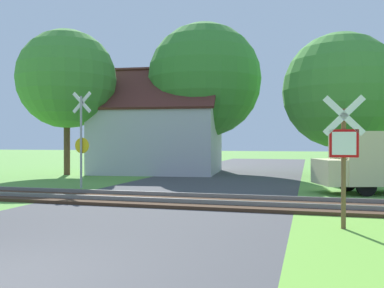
{
  "coord_description": "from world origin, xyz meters",
  "views": [
    {
      "loc": [
        4.23,
        -4.54,
        1.88
      ],
      "look_at": [
        0.5,
        9.04,
        1.8
      ],
      "focal_mm": 40.0,
      "sensor_mm": 36.0,
      "label": 1
    }
  ],
  "objects": [
    {
      "name": "crossing_sign_far",
      "position": [
        -4.67,
        10.96,
        2.11
      ],
      "size": [
        0.88,
        0.15,
        3.91
      ],
      "rotation": [
        0.0,
        0.0,
        -0.06
      ],
      "color": "#9E9EA5",
      "rests_on": "ground"
    },
    {
      "name": "stop_sign_near",
      "position": [
        4.94,
        5.14,
        1.66
      ],
      "size": [
        0.88,
        0.15,
        2.88
      ],
      "rotation": [
        0.0,
        0.0,
        3.17
      ],
      "color": "brown",
      "rests_on": "ground"
    },
    {
      "name": "tree_right",
      "position": [
        5.85,
        19.45,
        4.58
      ],
      "size": [
        6.13,
        6.13,
        7.65
      ],
      "color": "#513823",
      "rests_on": "ground"
    },
    {
      "name": "house",
      "position": [
        -4.55,
        19.9,
        2.09
      ],
      "size": [
        8.0,
        6.99,
        6.41
      ],
      "rotation": [
        0.0,
        0.0,
        0.1
      ],
      "color": "#B7B7BC",
      "rests_on": "ground"
    },
    {
      "name": "tree_left",
      "position": [
        -8.99,
        16.87,
        5.41
      ],
      "size": [
        5.56,
        5.56,
        8.19
      ],
      "color": "#513823",
      "rests_on": "ground"
    },
    {
      "name": "rail_track",
      "position": [
        0.0,
        8.04,
        0.06
      ],
      "size": [
        60.0,
        2.6,
        0.22
      ],
      "color": "#422D1E",
      "rests_on": "ground"
    },
    {
      "name": "road_asphalt",
      "position": [
        0.0,
        2.0,
        0.0
      ],
      "size": [
        7.69,
        80.0,
        0.01
      ],
      "primitive_type": "cube",
      "color": "#424244",
      "rests_on": "ground"
    },
    {
      "name": "tree_center",
      "position": [
        -1.95,
        20.85,
        5.64
      ],
      "size": [
        6.93,
        6.93,
        9.11
      ],
      "color": "#513823",
      "rests_on": "ground"
    }
  ]
}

